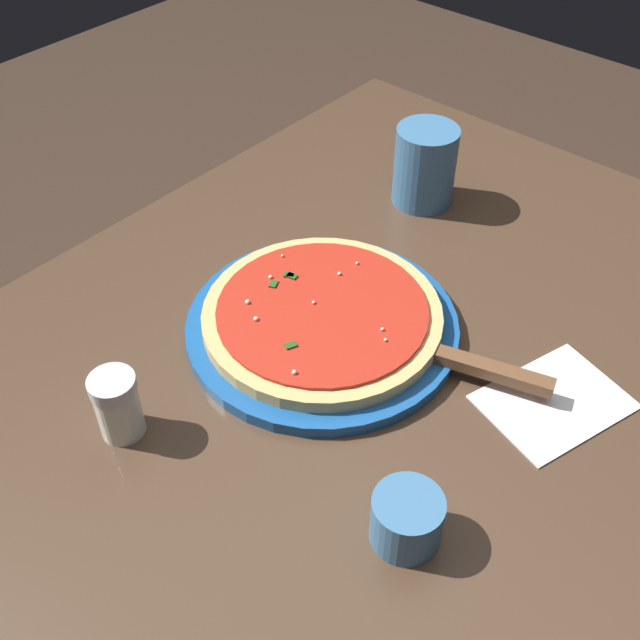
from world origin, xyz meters
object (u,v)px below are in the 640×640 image
(pizza, at_px, (320,317))
(pizza_server, at_px, (454,360))
(napkin_folded_right, at_px, (554,402))
(parmesan_shaker, at_px, (118,405))
(serving_plate, at_px, (320,328))
(cup_tall_drink, at_px, (425,166))
(cup_small_sauce, at_px, (407,519))

(pizza, height_order, pizza_server, pizza)
(napkin_folded_right, xyz_separation_m, parmesan_shaker, (-0.31, 0.31, 0.04))
(serving_plate, height_order, pizza, pizza)
(pizza, height_order, cup_tall_drink, cup_tall_drink)
(pizza_server, distance_m, parmesan_shaker, 0.35)
(cup_small_sauce, relative_size, parmesan_shaker, 0.86)
(serving_plate, xyz_separation_m, napkin_folded_right, (0.08, -0.25, -0.01))
(pizza_server, xyz_separation_m, parmesan_shaker, (-0.28, 0.20, 0.02))
(serving_plate, relative_size, cup_small_sauce, 4.81)
(parmesan_shaker, bearing_deg, serving_plate, -13.76)
(cup_small_sauce, bearing_deg, napkin_folded_right, -6.20)
(serving_plate, bearing_deg, pizza, 110.91)
(pizza_server, distance_m, napkin_folded_right, 0.11)
(cup_tall_drink, bearing_deg, cup_small_sauce, -146.09)
(parmesan_shaker, bearing_deg, cup_small_sauce, -72.69)
(cup_tall_drink, bearing_deg, parmesan_shaker, -178.90)
(cup_tall_drink, relative_size, napkin_folded_right, 0.75)
(pizza, distance_m, cup_small_sauce, 0.27)
(pizza, relative_size, parmesan_shaker, 3.62)
(serving_plate, relative_size, cup_tall_drink, 2.84)
(pizza_server, relative_size, parmesan_shaker, 3.02)
(cup_small_sauce, xyz_separation_m, napkin_folded_right, (0.23, -0.02, -0.02))
(pizza, distance_m, pizza_server, 0.15)
(serving_plate, bearing_deg, napkin_folded_right, -72.06)
(serving_plate, height_order, pizza_server, pizza_server)
(serving_plate, distance_m, parmesan_shaker, 0.24)
(cup_tall_drink, xyz_separation_m, cup_small_sauce, (-0.43, -0.29, -0.03))
(serving_plate, bearing_deg, cup_small_sauce, -122.75)
(cup_small_sauce, height_order, parmesan_shaker, parmesan_shaker)
(cup_tall_drink, bearing_deg, pizza, -166.98)
(serving_plate, relative_size, pizza, 1.15)
(cup_small_sauce, relative_size, napkin_folded_right, 0.44)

